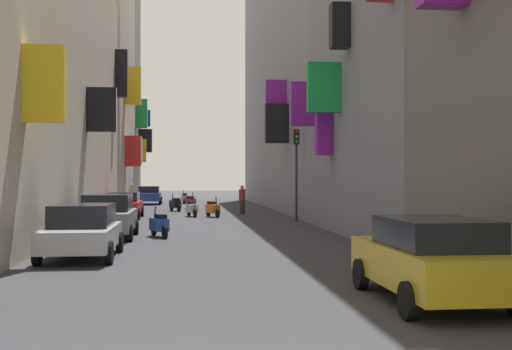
{
  "coord_description": "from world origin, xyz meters",
  "views": [
    {
      "loc": [
        -0.85,
        -3.07,
        2.21
      ],
      "look_at": [
        2.56,
        28.03,
        2.29
      ],
      "focal_mm": 45.99,
      "sensor_mm": 36.0,
      "label": 1
    }
  ],
  "objects_px": {
    "parked_car_blue": "(149,195)",
    "scooter_blue": "(159,225)",
    "pedestrian_crossing": "(242,200)",
    "traffic_light_near_corner": "(296,159)",
    "parked_car_silver": "(82,230)",
    "parked_car_yellow": "(431,258)",
    "parked_car_grey": "(108,215)",
    "parked_car_red": "(123,204)",
    "scooter_silver": "(184,198)",
    "pedestrian_near_left": "(132,198)",
    "scooter_black": "(175,204)",
    "scooter_white": "(192,208)",
    "scooter_orange": "(213,209)",
    "scooter_red": "(191,202)"
  },
  "relations": [
    {
      "from": "parked_car_blue",
      "to": "scooter_blue",
      "type": "xyz_separation_m",
      "value": [
        1.88,
        -28.77,
        -0.3
      ]
    },
    {
      "from": "pedestrian_crossing",
      "to": "traffic_light_near_corner",
      "type": "bearing_deg",
      "value": -72.17
    },
    {
      "from": "parked_car_silver",
      "to": "parked_car_yellow",
      "type": "bearing_deg",
      "value": -44.99
    },
    {
      "from": "parked_car_grey",
      "to": "parked_car_red",
      "type": "relative_size",
      "value": 0.97
    },
    {
      "from": "parked_car_yellow",
      "to": "scooter_silver",
      "type": "bearing_deg",
      "value": 95.75
    },
    {
      "from": "pedestrian_near_left",
      "to": "scooter_blue",
      "type": "bearing_deg",
      "value": -82.32
    },
    {
      "from": "parked_car_grey",
      "to": "scooter_black",
      "type": "xyz_separation_m",
      "value": [
        2.16,
        18.01,
        -0.35
      ]
    },
    {
      "from": "parked_car_yellow",
      "to": "scooter_white",
      "type": "relative_size",
      "value": 2.37
    },
    {
      "from": "scooter_silver",
      "to": "pedestrian_near_left",
      "type": "distance_m",
      "value": 12.35
    },
    {
      "from": "parked_car_yellow",
      "to": "scooter_white",
      "type": "height_order",
      "value": "parked_car_yellow"
    },
    {
      "from": "parked_car_yellow",
      "to": "pedestrian_near_left",
      "type": "xyz_separation_m",
      "value": [
        -7.64,
        30.92,
        0.1
      ]
    },
    {
      "from": "parked_car_grey",
      "to": "pedestrian_near_left",
      "type": "relative_size",
      "value": 2.35
    },
    {
      "from": "parked_car_grey",
      "to": "parked_car_silver",
      "type": "xyz_separation_m",
      "value": [
        -0.02,
        -5.81,
        -0.05
      ]
    },
    {
      "from": "scooter_white",
      "to": "pedestrian_near_left",
      "type": "distance_m",
      "value": 6.84
    },
    {
      "from": "scooter_blue",
      "to": "pedestrian_near_left",
      "type": "distance_m",
      "value": 18.07
    },
    {
      "from": "parked_car_yellow",
      "to": "parked_car_grey",
      "type": "xyz_separation_m",
      "value": [
        -7.06,
        12.88,
        0.03
      ]
    },
    {
      "from": "parked_car_blue",
      "to": "scooter_blue",
      "type": "height_order",
      "value": "parked_car_blue"
    },
    {
      "from": "parked_car_yellow",
      "to": "parked_car_silver",
      "type": "bearing_deg",
      "value": 135.01
    },
    {
      "from": "parked_car_yellow",
      "to": "scooter_orange",
      "type": "distance_m",
      "value": 24.8
    },
    {
      "from": "pedestrian_crossing",
      "to": "traffic_light_near_corner",
      "type": "xyz_separation_m",
      "value": [
        2.1,
        -6.53,
        2.23
      ]
    },
    {
      "from": "scooter_white",
      "to": "pedestrian_crossing",
      "type": "xyz_separation_m",
      "value": [
        2.96,
        1.91,
        0.38
      ]
    },
    {
      "from": "parked_car_yellow",
      "to": "scooter_red",
      "type": "relative_size",
      "value": 2.45
    },
    {
      "from": "scooter_silver",
      "to": "traffic_light_near_corner",
      "type": "xyz_separation_m",
      "value": [
        5.46,
        -22.22,
        2.61
      ]
    },
    {
      "from": "scooter_silver",
      "to": "scooter_white",
      "type": "bearing_deg",
      "value": -88.68
    },
    {
      "from": "scooter_red",
      "to": "traffic_light_near_corner",
      "type": "relative_size",
      "value": 0.38
    },
    {
      "from": "pedestrian_crossing",
      "to": "traffic_light_near_corner",
      "type": "relative_size",
      "value": 0.37
    },
    {
      "from": "parked_car_blue",
      "to": "pedestrian_crossing",
      "type": "relative_size",
      "value": 2.34
    },
    {
      "from": "parked_car_silver",
      "to": "scooter_blue",
      "type": "relative_size",
      "value": 2.16
    },
    {
      "from": "scooter_orange",
      "to": "scooter_black",
      "type": "relative_size",
      "value": 1.05
    },
    {
      "from": "pedestrian_crossing",
      "to": "scooter_white",
      "type": "bearing_deg",
      "value": -147.17
    },
    {
      "from": "parked_car_yellow",
      "to": "parked_car_silver",
      "type": "distance_m",
      "value": 10.0
    },
    {
      "from": "traffic_light_near_corner",
      "to": "parked_car_blue",
      "type": "bearing_deg",
      "value": 111.28
    },
    {
      "from": "parked_car_red",
      "to": "scooter_black",
      "type": "height_order",
      "value": "parked_car_red"
    },
    {
      "from": "parked_car_grey",
      "to": "scooter_orange",
      "type": "relative_size",
      "value": 2.26
    },
    {
      "from": "scooter_orange",
      "to": "scooter_blue",
      "type": "relative_size",
      "value": 0.97
    },
    {
      "from": "parked_car_red",
      "to": "pedestrian_crossing",
      "type": "distance_m",
      "value": 7.2
    },
    {
      "from": "scooter_silver",
      "to": "scooter_orange",
      "type": "height_order",
      "value": "same"
    },
    {
      "from": "parked_car_silver",
      "to": "scooter_silver",
      "type": "distance_m",
      "value": 35.84
    },
    {
      "from": "pedestrian_near_left",
      "to": "scooter_silver",
      "type": "bearing_deg",
      "value": 74.35
    },
    {
      "from": "parked_car_blue",
      "to": "scooter_red",
      "type": "xyz_separation_m",
      "value": [
        3.23,
        -7.26,
        -0.3
      ]
    },
    {
      "from": "parked_car_blue",
      "to": "parked_car_silver",
      "type": "xyz_separation_m",
      "value": [
        0.03,
        -34.71,
        -0.0
      ]
    },
    {
      "from": "scooter_black",
      "to": "scooter_orange",
      "type": "bearing_deg",
      "value": -71.3
    },
    {
      "from": "scooter_red",
      "to": "traffic_light_near_corner",
      "type": "xyz_separation_m",
      "value": [
        5.03,
        -13.93,
        2.61
      ]
    },
    {
      "from": "parked_car_blue",
      "to": "traffic_light_near_corner",
      "type": "relative_size",
      "value": 0.88
    },
    {
      "from": "parked_car_blue",
      "to": "scooter_blue",
      "type": "relative_size",
      "value": 2.1
    },
    {
      "from": "scooter_silver",
      "to": "pedestrian_crossing",
      "type": "height_order",
      "value": "pedestrian_crossing"
    },
    {
      "from": "pedestrian_near_left",
      "to": "scooter_white",
      "type": "bearing_deg",
      "value": -56.84
    },
    {
      "from": "parked_car_red",
      "to": "traffic_light_near_corner",
      "type": "relative_size",
      "value": 0.94
    },
    {
      "from": "parked_car_blue",
      "to": "scooter_silver",
      "type": "height_order",
      "value": "parked_car_blue"
    },
    {
      "from": "scooter_silver",
      "to": "parked_car_yellow",
      "type": "bearing_deg",
      "value": -84.25
    }
  ]
}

